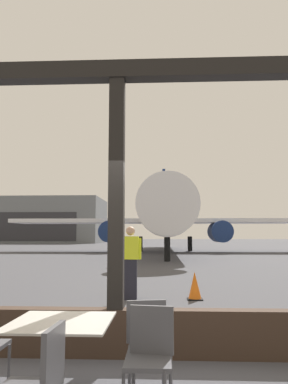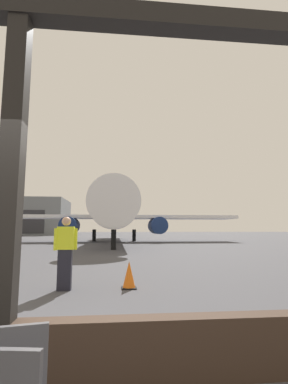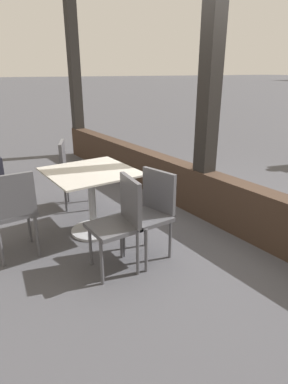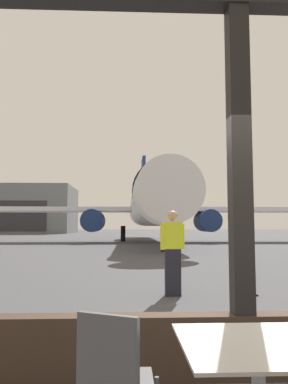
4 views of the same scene
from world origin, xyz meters
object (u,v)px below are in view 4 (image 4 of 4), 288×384
ground_crew_worker (173,251)px  cafe_chair_window_right (115,373)px  traffic_cone (247,280)px  airplane (150,206)px  distant_hangar (12,210)px

ground_crew_worker → cafe_chair_window_right: bearing=-100.4°
ground_crew_worker → traffic_cone: bearing=1.7°
airplane → distant_hangar: 49.65m
distant_hangar → traffic_cone: bearing=-69.8°
cafe_chair_window_right → airplane: (2.10, 31.19, 2.60)m
cafe_chair_window_right → distant_hangar: bearing=107.0°
cafe_chair_window_right → ground_crew_worker: size_ratio=0.52×
airplane → distant_hangar: (-24.80, 43.00, 1.41)m
airplane → distant_hangar: size_ratio=1.34×
cafe_chair_window_right → distant_hangar: 77.69m
airplane → distant_hangar: bearing=120.0°
airplane → cafe_chair_window_right: bearing=-93.8°
distant_hangar → cafe_chair_window_right: bearing=-73.0°
airplane → traffic_cone: (0.46, -25.62, -2.83)m
airplane → traffic_cone: airplane is taller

